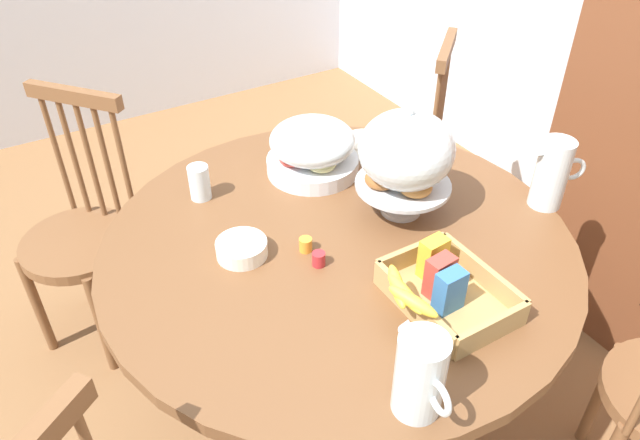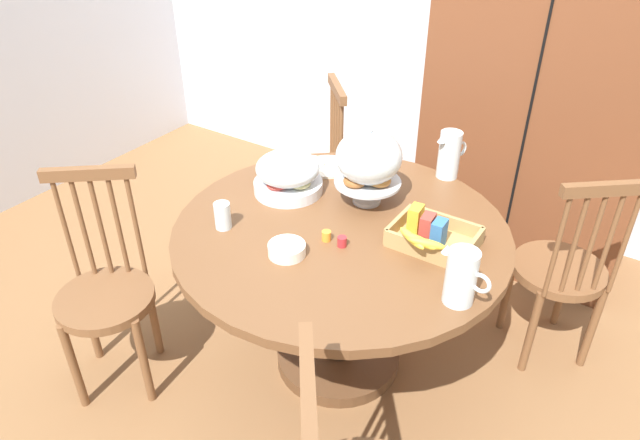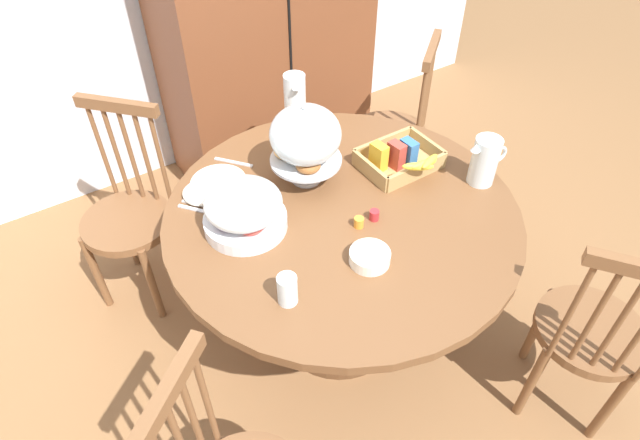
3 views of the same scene
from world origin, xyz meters
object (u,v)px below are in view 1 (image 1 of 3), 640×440
Objects in this scene: pastry_stand_with_dome at (406,154)px; cereal_bowl at (242,249)px; dining_table at (337,286)px; windsor_chair_far_side at (83,239)px; drinking_glass at (199,182)px; windsor_chair_facing_door at (401,157)px; milk_pitcher at (551,176)px; orange_juice_pitcher at (420,378)px; china_plate_small at (364,140)px; china_plate_large at (386,151)px; cereal_basket at (441,288)px; fruit_platter_covered at (312,149)px.

pastry_stand_with_dome is 2.46× the size of cereal_bowl.
dining_table is 1.37× the size of windsor_chair_far_side.
drinking_glass is at bearing 41.83° from windsor_chair_far_side.
cereal_bowl is at bearing -96.77° from pastry_stand_with_dome.
dining_table is 9.56× the size of cereal_bowl.
windsor_chair_facing_door reaches higher than milk_pitcher.
china_plate_small is (-0.96, 0.52, -0.07)m from orange_juice_pitcher.
dining_table is 6.74× the size of orange_juice_pitcher.
cereal_basket is at bearing -25.64° from china_plate_large.
drinking_glass reaches higher than china_plate_large.
pastry_stand_with_dome is at bearing 47.55° from windsor_chair_far_side.
dining_table is at bearing -48.97° from windsor_chair_facing_door.
cereal_bowl is at bearing -54.64° from fruit_platter_covered.
dining_table is 0.64m from orange_juice_pitcher.
pastry_stand_with_dome reaches higher than windsor_chair_far_side.
windsor_chair_facing_door is 1.07m from drinking_glass.
orange_juice_pitcher is (1.19, -0.89, 0.38)m from windsor_chair_facing_door.
fruit_platter_covered is at bearing 82.91° from drinking_glass.
dining_table is at bearing 74.51° from cereal_bowl.
pastry_stand_with_dome is at bearing -28.89° from china_plate_large.
windsor_chair_far_side is 3.25× the size of fruit_platter_covered.
dining_table is at bearing 33.23° from drinking_glass.
windsor_chair_facing_door is 0.91m from milk_pitcher.
windsor_chair_far_side reaches higher than china_plate_large.
cereal_basket is (0.34, 0.08, 0.23)m from dining_table.
windsor_chair_facing_door is 1.33m from windsor_chair_far_side.
orange_juice_pitcher is 1.32× the size of china_plate_small.
fruit_platter_covered is 2.14× the size of cereal_bowl.
milk_pitcher is (-0.37, 0.79, 0.01)m from orange_juice_pitcher.
orange_juice_pitcher is 1.09m from china_plate_small.
china_plate_small is at bearing -57.52° from windsor_chair_facing_door.
windsor_chair_facing_door is 0.94m from pastry_stand_with_dome.
windsor_chair_facing_door is at bearing 119.53° from cereal_bowl.
windsor_chair_far_side reaches higher than cereal_bowl.
orange_juice_pitcher reaches higher than china_plate_small.
windsor_chair_far_side is 1.07m from china_plate_small.
cereal_basket is (1.11, 0.67, 0.33)m from windsor_chair_far_side.
pastry_stand_with_dome is 1.58× the size of milk_pitcher.
milk_pitcher reaches higher than cereal_bowl.
dining_table is at bearing 163.88° from orange_juice_pitcher.
cereal_basket is 0.73m from china_plate_large.
pastry_stand_with_dome is 1.73× the size of orange_juice_pitcher.
dining_table is 6.14× the size of milk_pitcher.
milk_pitcher is at bearing 44.36° from fruit_platter_covered.
windsor_chair_far_side is 1.59m from milk_pitcher.
fruit_platter_covered is (0.42, 0.71, 0.37)m from windsor_chair_far_side.
cereal_basket reaches higher than dining_table.
windsor_chair_facing_door is (-0.64, 0.73, -0.10)m from dining_table.
drinking_glass is at bearing -146.77° from dining_table.
drinking_glass is at bearing -122.79° from milk_pitcher.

